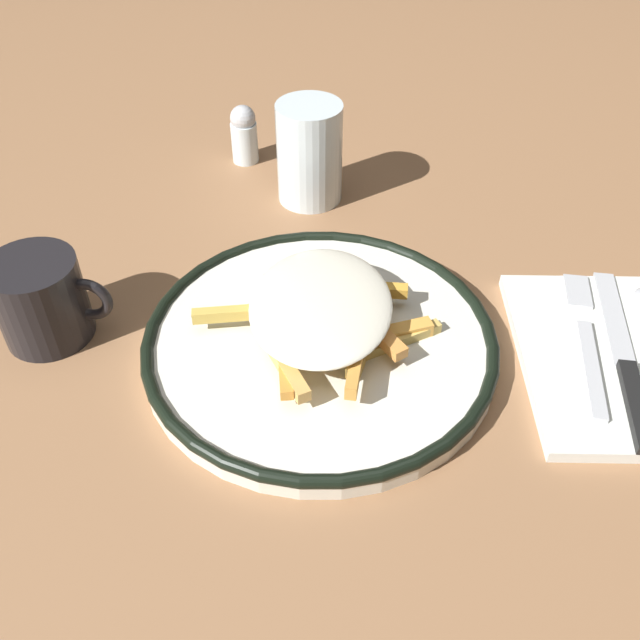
{
  "coord_description": "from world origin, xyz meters",
  "views": [
    {
      "loc": [
        0.04,
        -0.42,
        0.43
      ],
      "look_at": [
        0.0,
        0.0,
        0.04
      ],
      "focal_mm": 39.31,
      "sensor_mm": 36.0,
      "label": 1
    }
  ],
  "objects": [
    {
      "name": "plate",
      "position": [
        0.0,
        0.0,
        0.01
      ],
      "size": [
        0.3,
        0.3,
        0.02
      ],
      "color": "silver",
      "rests_on": "ground_plane"
    },
    {
      "name": "coffee_mug",
      "position": [
        -0.24,
        0.0,
        0.04
      ],
      "size": [
        0.1,
        0.08,
        0.08
      ],
      "color": "black",
      "rests_on": "ground_plane"
    },
    {
      "name": "water_glass",
      "position": [
        -0.03,
        0.24,
        0.05
      ],
      "size": [
        0.07,
        0.07,
        0.11
      ],
      "primitive_type": "cylinder",
      "color": "silver",
      "rests_on": "ground_plane"
    },
    {
      "name": "fork",
      "position": [
        0.22,
        0.02,
        0.01
      ],
      "size": [
        0.03,
        0.18,
        0.0
      ],
      "color": "silver",
      "rests_on": "napkin"
    },
    {
      "name": "ground_plane",
      "position": [
        0.0,
        0.0,
        0.0
      ],
      "size": [
        2.6,
        2.6,
        0.0
      ],
      "primitive_type": "plane",
      "color": "#936745"
    },
    {
      "name": "salt_shaker",
      "position": [
        -0.12,
        0.31,
        0.03
      ],
      "size": [
        0.03,
        0.03,
        0.07
      ],
      "color": "silver",
      "rests_on": "ground_plane"
    },
    {
      "name": "fries_heap",
      "position": [
        0.0,
        0.01,
        0.04
      ],
      "size": [
        0.21,
        0.17,
        0.04
      ],
      "color": "#DAA253",
      "rests_on": "plate"
    },
    {
      "name": "knife",
      "position": [
        0.25,
        -0.01,
        0.01
      ],
      "size": [
        0.03,
        0.21,
        0.01
      ],
      "color": "black",
      "rests_on": "napkin"
    },
    {
      "name": "napkin",
      "position": [
        0.25,
        0.01,
        0.01
      ],
      "size": [
        0.18,
        0.22,
        0.01
      ],
      "primitive_type": "cube",
      "rotation": [
        0.0,
        0.0,
        0.08
      ],
      "color": "silver",
      "rests_on": "ground_plane"
    }
  ]
}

